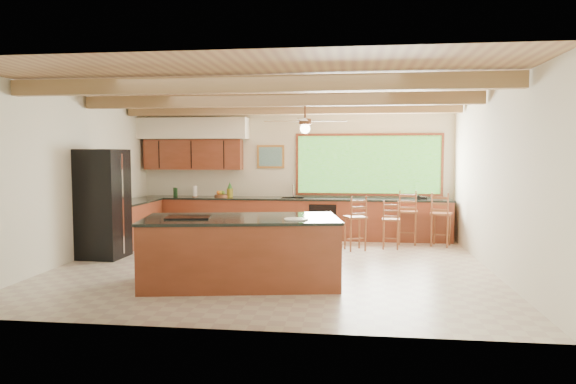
# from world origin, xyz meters

# --- Properties ---
(ground) EXTENTS (7.20, 7.20, 0.00)m
(ground) POSITION_xyz_m (0.00, 0.00, 0.00)
(ground) COLOR beige
(ground) RESTS_ON ground
(room_shell) EXTENTS (7.27, 6.54, 3.02)m
(room_shell) POSITION_xyz_m (-0.17, 0.65, 2.21)
(room_shell) COLOR beige
(room_shell) RESTS_ON ground
(counter_run) EXTENTS (7.12, 3.10, 1.27)m
(counter_run) POSITION_xyz_m (-0.82, 2.52, 0.46)
(counter_run) COLOR brown
(counter_run) RESTS_ON ground
(island) EXTENTS (3.01, 1.80, 1.01)m
(island) POSITION_xyz_m (-0.28, -1.28, 0.49)
(island) COLOR brown
(island) RESTS_ON ground
(refrigerator) EXTENTS (0.80, 0.78, 2.00)m
(refrigerator) POSITION_xyz_m (-3.22, 0.31, 1.00)
(refrigerator) COLOR black
(refrigerator) RESTS_ON ground
(bar_stool_a) EXTENTS (0.51, 0.51, 1.09)m
(bar_stool_a) POSITION_xyz_m (1.40, 1.55, 0.65)
(bar_stool_a) COLOR brown
(bar_stool_a) RESTS_ON ground
(bar_stool_b) EXTENTS (0.38, 0.38, 0.99)m
(bar_stool_b) POSITION_xyz_m (2.12, 1.81, 0.58)
(bar_stool_b) COLOR brown
(bar_stool_b) RESTS_ON ground
(bar_stool_c) EXTENTS (0.46, 0.46, 1.15)m
(bar_stool_c) POSITION_xyz_m (2.51, 2.39, 0.68)
(bar_stool_c) COLOR brown
(bar_stool_c) RESTS_ON ground
(bar_stool_d) EXTENTS (0.51, 0.51, 1.12)m
(bar_stool_d) POSITION_xyz_m (3.17, 2.23, 0.67)
(bar_stool_d) COLOR brown
(bar_stool_d) RESTS_ON ground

